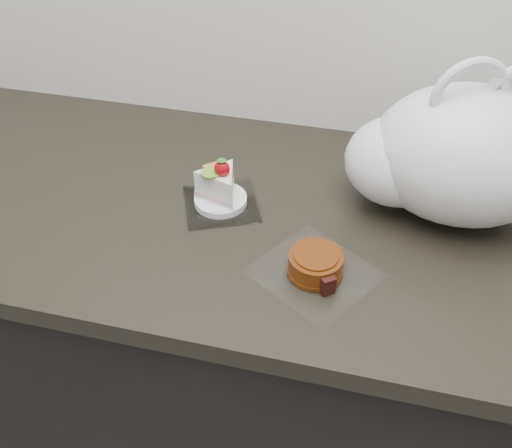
# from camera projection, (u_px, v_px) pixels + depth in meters

# --- Properties ---
(counter) EXTENTS (2.04, 0.64, 0.90)m
(counter) POSITION_uv_depth(u_px,v_px,m) (262.00, 356.00, 1.35)
(counter) COLOR black
(counter) RESTS_ON ground
(cake_tray) EXTENTS (0.18, 0.18, 0.10)m
(cake_tray) POSITION_uv_depth(u_px,v_px,m) (220.00, 192.00, 1.05)
(cake_tray) COLOR white
(cake_tray) RESTS_ON counter
(mooncake_wrap) EXTENTS (0.24, 0.23, 0.04)m
(mooncake_wrap) POSITION_uv_depth(u_px,v_px,m) (316.00, 266.00, 0.92)
(mooncake_wrap) COLOR white
(mooncake_wrap) RESTS_ON counter
(plastic_bag) EXTENTS (0.41, 0.33, 0.30)m
(plastic_bag) POSITION_uv_depth(u_px,v_px,m) (452.00, 156.00, 0.98)
(plastic_bag) COLOR white
(plastic_bag) RESTS_ON counter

